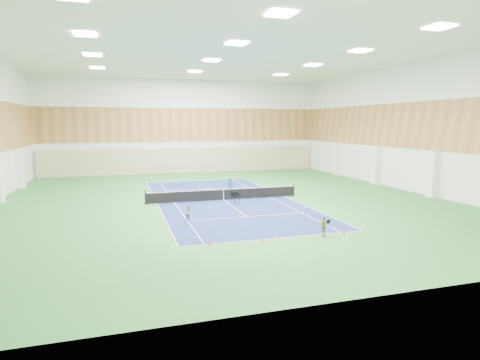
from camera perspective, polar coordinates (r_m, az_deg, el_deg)
name	(u,v)px	position (r m, az deg, el deg)	size (l,w,h in m)	color
ground	(224,200)	(33.66, -2.35, -2.86)	(40.00, 40.00, 0.00)	#2F6F33
room_shell	(223,128)	(33.06, -2.41, 7.41)	(36.00, 40.00, 12.00)	white
wood_cladding	(223,103)	(33.10, -2.43, 10.88)	(36.00, 40.00, 8.00)	#AB733F
ceiling_light_grid	(223,53)	(33.52, -2.47, 17.58)	(21.40, 25.40, 0.06)	white
court_surface	(224,200)	(33.65, -2.35, -2.85)	(10.97, 23.77, 0.01)	navy
tennis_balls_scatter	(224,199)	(33.65, -2.35, -2.78)	(10.57, 22.77, 0.07)	#C3D724
tennis_net	(224,194)	(33.56, -2.35, -1.93)	(12.80, 0.10, 1.10)	black
back_curtain	(186,161)	(52.63, -7.75, 2.76)	(35.40, 0.16, 3.20)	#C6B793
coach	(230,187)	(35.07, -1.42, -1.02)	(0.61, 0.40, 1.68)	#204893
child_court	(189,213)	(26.44, -7.25, -4.68)	(0.55, 0.43, 1.13)	gray
child_apron	(324,226)	(23.33, 11.82, -6.44)	(0.68, 0.28, 1.17)	tan
ball_cart	(235,198)	(31.80, -0.69, -2.62)	(0.55, 0.55, 0.95)	black
cone_svc_a	(202,220)	(26.36, -5.48, -5.67)	(0.22, 0.22, 0.24)	orange
cone_svc_b	(240,218)	(26.97, -0.04, -5.38)	(0.17, 0.17, 0.19)	orange
cone_svc_c	(255,214)	(27.92, 2.10, -4.88)	(0.21, 0.21, 0.23)	#DC4B0B
cone_svc_d	(296,210)	(29.43, 7.95, -4.29)	(0.20, 0.20, 0.22)	#F44A0C
cone_base_a	(210,242)	(21.54, -4.32, -8.79)	(0.22, 0.22, 0.24)	#FF4E0D
cone_base_b	(262,241)	(21.87, 3.18, -8.59)	(0.18, 0.18, 0.19)	orange
cone_base_c	(302,232)	(23.78, 8.82, -7.29)	(0.19, 0.19, 0.21)	#E15F0B
cone_base_d	(344,232)	(24.06, 14.57, -7.24)	(0.22, 0.22, 0.24)	#FF490D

